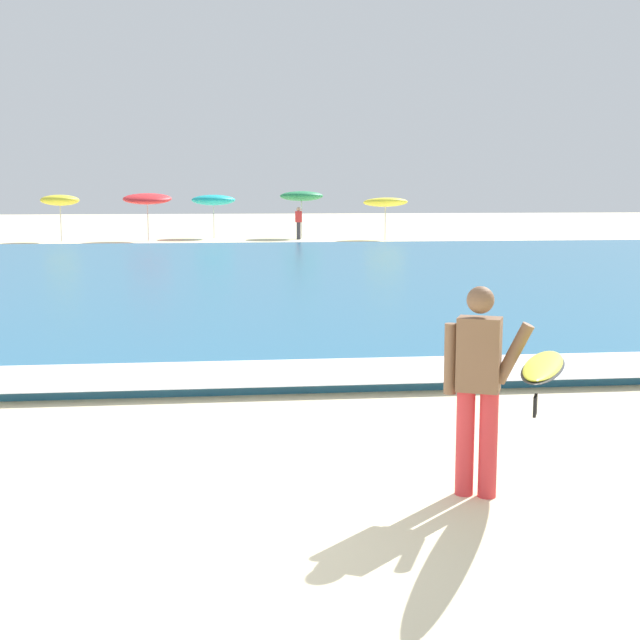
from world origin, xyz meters
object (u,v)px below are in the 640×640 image
Objects in this scene: surfer_with_board at (508,375)px; beachgoer_near_row_left at (299,222)px; beach_umbrella_3 at (213,200)px; beach_umbrella_5 at (385,202)px; beach_umbrella_1 at (60,200)px; beach_umbrella_2 at (147,199)px; beach_umbrella_4 at (301,196)px.

surfer_with_board reaches higher than beachgoer_near_row_left.
beachgoer_near_row_left is (4.13, -1.75, -1.05)m from beach_umbrella_3.
beach_umbrella_5 is (5.72, 35.50, 0.79)m from surfer_with_board.
beach_umbrella_1 is 7.46m from beach_umbrella_3.
beach_umbrella_1 is 11.32m from beachgoer_near_row_left.
beach_umbrella_1 is 1.41× the size of beachgoer_near_row_left.
beach_umbrella_4 is (7.50, 1.83, 0.10)m from beach_umbrella_2.
beach_umbrella_1 is at bearing -177.59° from beachgoer_near_row_left.
beach_umbrella_1 is 1.02× the size of beach_umbrella_5.
beach_umbrella_2 is 0.98× the size of beach_umbrella_4.
beach_umbrella_2 is at bearing 178.56° from beach_umbrella_5.
beach_umbrella_4 is 1.51× the size of beachgoer_near_row_left.
surfer_with_board is at bearing -86.12° from beach_umbrella_3.
beach_umbrella_1 is 1.02× the size of beach_umbrella_3.
beach_umbrella_1 is at bearing 105.18° from surfer_with_board.
beach_umbrella_4 is at bearing 13.70° from beach_umbrella_2.
surfer_with_board is 36.26m from beachgoer_near_row_left.
beach_umbrella_1 is 0.94× the size of beach_umbrella_4.
beach_umbrella_1 is at bearing -170.82° from beach_umbrella_4.
beachgoer_near_row_left is (7.23, 0.44, -1.15)m from beach_umbrella_2.
beachgoer_near_row_left is (-0.27, -1.39, -1.25)m from beach_umbrella_4.
beach_umbrella_4 reaches higher than beach_umbrella_1.
beach_umbrella_1 is at bearing -162.63° from beach_umbrella_3.
beach_umbrella_3 is (-2.58, 37.99, 0.87)m from surfer_with_board.
beach_umbrella_1 reaches higher than beach_umbrella_3.
beach_umbrella_3 is 1.39× the size of beachgoer_near_row_left.
beachgoer_near_row_left is at bearing 87.54° from surfer_with_board.
surfer_with_board is 0.95× the size of beach_umbrella_4.
surfer_with_board is 36.25m from beach_umbrella_2.
surfer_with_board is 38.08m from beach_umbrella_3.
beach_umbrella_5 is at bearing -16.64° from beach_umbrella_3.
beach_umbrella_5 is at bearing -28.52° from beach_umbrella_4.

